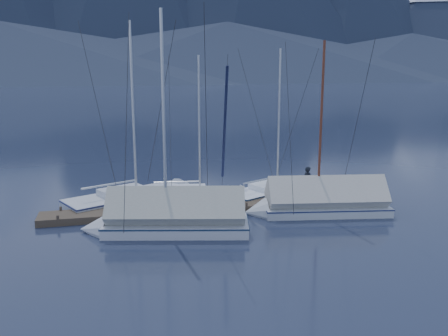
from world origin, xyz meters
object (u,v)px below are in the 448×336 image
Objects in this scene: sailboat_open_left at (145,196)px; sailboat_open_right at (283,190)px; sailboat_covered_near at (315,204)px; sailboat_covered_far at (163,221)px; person at (308,181)px; sailboat_open_mid at (208,195)px.

sailboat_open_left is 7.93m from sailboat_open_right.
sailboat_covered_far reaches higher than sailboat_covered_near.
sailboat_open_right reaches higher than person.
sailboat_open_right is at bearing -5.22° from person.
sailboat_open_left reaches higher than sailboat_open_right.
sailboat_covered_far is (-7.66, -0.97, 0.05)m from sailboat_covered_near.
sailboat_open_left is 6.46× the size of person.
sailboat_open_left is at bearing 93.93° from sailboat_covered_far.
sailboat_open_mid is at bearing 139.26° from sailboat_covered_near.
sailboat_open_mid is 4.51m from sailboat_open_right.
sailboat_covered_far is (-3.05, -4.95, 0.36)m from sailboat_open_mid.
sailboat_covered_far is at bearing -121.64° from sailboat_open_mid.
person is (8.13, 2.99, 0.64)m from sailboat_covered_far.
sailboat_covered_near is 2.18m from person.
person is at bearing 20.19° from sailboat_covered_far.
sailboat_covered_near is at bearing -88.46° from sailboat_open_right.
sailboat_covered_far reaches higher than person.
sailboat_open_right is at bearing -2.31° from sailboat_open_left.
sailboat_covered_far is 6.48× the size of person.
sailboat_covered_far is at bearing 89.99° from person.
sailboat_open_left reaches higher than sailboat_covered_near.
person is at bearing -21.02° from sailboat_open_mid.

